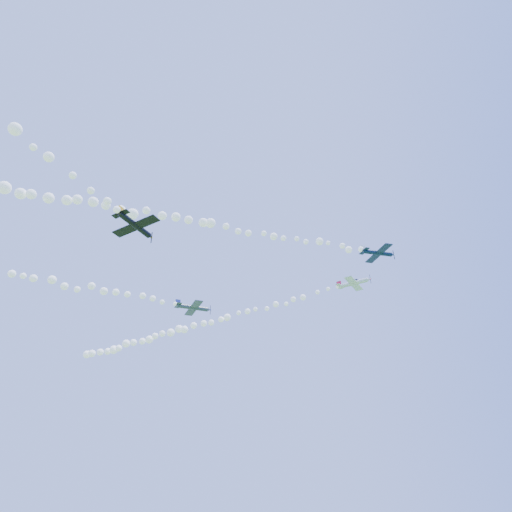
# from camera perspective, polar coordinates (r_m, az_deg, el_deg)

# --- Properties ---
(plane_white) EXTENTS (7.88, 8.31, 2.61)m
(plane_white) POSITION_cam_1_polar(r_m,az_deg,el_deg) (98.55, 12.90, -3.54)
(plane_white) COLOR silver
(smoke_trail_white) EXTENTS (76.64, 36.75, 3.32)m
(smoke_trail_white) POSITION_cam_1_polar(r_m,az_deg,el_deg) (116.79, -8.23, -9.29)
(smoke_trail_white) COLOR white
(plane_navy) EXTENTS (7.64, 8.07, 2.07)m
(plane_navy) POSITION_cam_1_polar(r_m,az_deg,el_deg) (90.78, 15.98, 0.39)
(plane_navy) COLOR #0C1A36
(smoke_trail_navy) EXTENTS (81.79, 34.00, 3.01)m
(smoke_trail_navy) POSITION_cam_1_polar(r_m,az_deg,el_deg) (79.30, -14.19, 5.56)
(smoke_trail_navy) COLOR white
(plane_grey) EXTENTS (7.34, 7.76, 2.05)m
(plane_grey) POSITION_cam_1_polar(r_m,az_deg,el_deg) (88.48, -8.35, -6.82)
(plane_grey) COLOR #363C4F
(plane_black) EXTENTS (7.51, 7.09, 2.00)m
(plane_black) POSITION_cam_1_polar(r_m,az_deg,el_deg) (62.96, -15.75, 3.93)
(plane_black) COLOR black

